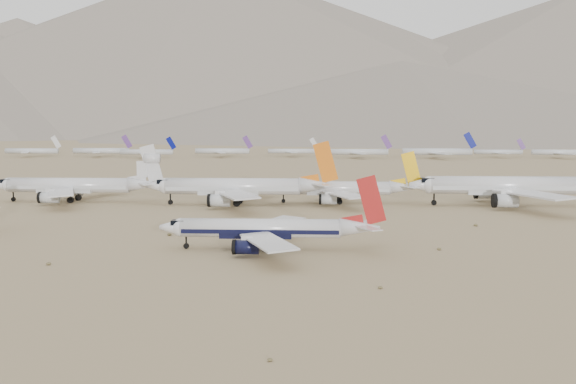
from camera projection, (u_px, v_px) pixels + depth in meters
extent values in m
plane|color=#8D7852|center=(310.00, 250.00, 121.05)|extent=(7000.00, 7000.00, 0.00)
cylinder|color=silver|center=(260.00, 228.00, 121.62)|extent=(30.37, 3.59, 3.59)
cube|color=black|center=(260.00, 230.00, 121.67)|extent=(29.77, 3.64, 0.81)
sphere|color=silver|center=(181.00, 227.00, 122.43)|extent=(3.59, 3.59, 3.59)
cube|color=black|center=(178.00, 222.00, 122.35)|extent=(2.51, 2.33, 0.90)
cone|color=silver|center=(360.00, 227.00, 120.60)|extent=(7.59, 3.59, 3.59)
cube|color=silver|center=(268.00, 242.00, 110.99)|extent=(11.73, 18.49, 0.56)
cube|color=silver|center=(369.00, 228.00, 117.01)|extent=(4.82, 6.30, 0.22)
cylinder|color=black|center=(247.00, 247.00, 114.54)|extent=(4.22, 2.59, 2.59)
cube|color=silver|center=(277.00, 223.00, 132.15)|extent=(11.73, 18.49, 0.56)
cube|color=silver|center=(366.00, 222.00, 123.94)|extent=(4.82, 6.30, 0.22)
cylinder|color=black|center=(256.00, 233.00, 129.36)|extent=(4.22, 2.59, 2.59)
cube|color=#AA1B19|center=(371.00, 200.00, 119.93)|extent=(5.76, 0.29, 9.49)
cylinder|color=black|center=(186.00, 246.00, 122.76)|extent=(1.08, 0.45, 1.08)
cylinder|color=black|center=(266.00, 248.00, 119.42)|extent=(1.51, 0.90, 1.51)
cylinder|color=black|center=(268.00, 243.00, 124.41)|extent=(1.51, 0.90, 1.51)
cylinder|color=silver|center=(505.00, 185.00, 186.50)|extent=(43.18, 5.23, 5.23)
cube|color=silver|center=(505.00, 187.00, 186.57)|extent=(42.32, 5.31, 1.18)
sphere|color=silver|center=(430.00, 185.00, 187.64)|extent=(5.23, 5.23, 5.23)
cube|color=black|center=(427.00, 180.00, 187.53)|extent=(3.66, 3.40, 1.31)
cube|color=silver|center=(533.00, 194.00, 171.32)|extent=(16.68, 26.28, 0.81)
cylinder|color=silver|center=(506.00, 201.00, 176.37)|extent=(6.00, 3.77, 3.77)
cube|color=silver|center=(502.00, 184.00, 201.53)|extent=(16.68, 26.28, 0.81)
cylinder|color=silver|center=(487.00, 192.00, 197.58)|extent=(6.00, 3.77, 3.77)
cylinder|color=black|center=(434.00, 203.00, 188.13)|extent=(1.57, 0.65, 1.57)
cylinder|color=black|center=(514.00, 204.00, 183.29)|extent=(2.20, 1.31, 2.20)
cylinder|color=black|center=(507.00, 200.00, 190.57)|extent=(2.20, 1.31, 2.20)
cylinder|color=silver|center=(335.00, 188.00, 192.61)|extent=(32.99, 4.01, 4.01)
cube|color=silver|center=(335.00, 190.00, 192.66)|extent=(32.33, 4.07, 0.90)
sphere|color=silver|center=(280.00, 188.00, 193.48)|extent=(4.01, 4.01, 4.01)
cube|color=black|center=(278.00, 184.00, 193.39)|extent=(2.81, 2.61, 1.00)
cone|color=silver|center=(403.00, 187.00, 191.50)|extent=(8.25, 4.01, 4.01)
cube|color=silver|center=(345.00, 195.00, 181.00)|extent=(12.74, 20.08, 0.62)
cube|color=silver|center=(410.00, 187.00, 187.58)|extent=(5.24, 6.85, 0.24)
cylinder|color=silver|center=(329.00, 199.00, 184.87)|extent=(4.58, 2.89, 2.89)
cube|color=silver|center=(342.00, 187.00, 204.09)|extent=(12.74, 20.08, 0.62)
cube|color=silver|center=(407.00, 184.00, 195.14)|extent=(5.24, 6.85, 0.24)
cylinder|color=silver|center=(328.00, 193.00, 201.07)|extent=(4.58, 2.89, 2.89)
cube|color=gold|center=(411.00, 168.00, 190.77)|extent=(6.25, 0.32, 10.30)
cylinder|color=black|center=(283.00, 201.00, 193.85)|extent=(1.20, 0.50, 1.20)
cylinder|color=black|center=(339.00, 202.00, 190.15)|extent=(1.68, 1.00, 1.68)
cylinder|color=black|center=(339.00, 199.00, 195.72)|extent=(1.68, 1.00, 1.68)
cylinder|color=silver|center=(233.00, 186.00, 188.07)|extent=(39.58, 4.84, 4.84)
cube|color=silver|center=(233.00, 188.00, 188.13)|extent=(38.79, 4.91, 1.09)
sphere|color=silver|center=(166.00, 186.00, 189.12)|extent=(4.84, 4.84, 4.84)
cube|color=black|center=(164.00, 181.00, 189.01)|extent=(3.39, 3.14, 1.21)
cone|color=silver|center=(316.00, 185.00, 186.74)|extent=(9.90, 4.84, 4.84)
cube|color=silver|center=(237.00, 194.00, 174.13)|extent=(15.29, 24.09, 0.75)
cube|color=silver|center=(323.00, 185.00, 182.03)|extent=(6.28, 8.21, 0.29)
cylinder|color=silver|center=(220.00, 200.00, 178.77)|extent=(5.50, 3.48, 3.48)
cube|color=silver|center=(248.00, 185.00, 201.86)|extent=(15.29, 24.09, 0.75)
cube|color=silver|center=(323.00, 182.00, 191.11)|extent=(6.28, 8.21, 0.29)
cylinder|color=silver|center=(230.00, 193.00, 198.25)|extent=(5.50, 3.48, 3.48)
cube|color=orange|center=(326.00, 162.00, 185.86)|extent=(7.50, 0.39, 12.36)
cylinder|color=black|center=(170.00, 202.00, 189.57)|extent=(1.45, 0.60, 1.45)
cylinder|color=black|center=(237.00, 203.00, 185.10)|extent=(2.03, 1.21, 2.03)
cylinder|color=black|center=(240.00, 200.00, 191.83)|extent=(2.03, 1.21, 2.03)
cylinder|color=silver|center=(69.00, 185.00, 195.95)|extent=(37.44, 4.48, 4.48)
cube|color=silver|center=(69.00, 187.00, 196.01)|extent=(36.69, 4.55, 1.01)
sphere|color=silver|center=(9.00, 185.00, 196.94)|extent=(4.48, 4.48, 4.48)
cube|color=black|center=(7.00, 181.00, 196.85)|extent=(3.14, 2.91, 1.12)
cone|color=silver|center=(143.00, 184.00, 194.69)|extent=(9.36, 4.48, 4.48)
cube|color=silver|center=(61.00, 192.00, 182.81)|extent=(14.46, 22.79, 0.70)
cube|color=silver|center=(145.00, 184.00, 190.25)|extent=(5.94, 7.77, 0.27)
cylinder|color=silver|center=(50.00, 198.00, 187.19)|extent=(5.20, 3.23, 3.23)
cube|color=silver|center=(94.00, 184.00, 208.95)|extent=(14.46, 22.79, 0.70)
cube|color=silver|center=(153.00, 181.00, 198.82)|extent=(5.94, 7.77, 0.27)
cylinder|color=silver|center=(74.00, 191.00, 205.52)|extent=(5.20, 3.23, 3.23)
cube|color=silver|center=(151.00, 163.00, 193.87)|extent=(7.10, 0.36, 11.69)
cylinder|color=silver|center=(152.00, 158.00, 193.70)|extent=(4.68, 2.91, 2.91)
cylinder|color=black|center=(13.00, 199.00, 197.36)|extent=(1.34, 0.56, 1.34)
cylinder|color=black|center=(70.00, 200.00, 193.20)|extent=(1.88, 1.12, 1.88)
cylinder|color=black|center=(78.00, 198.00, 199.43)|extent=(1.88, 1.12, 1.88)
cylinder|color=silver|center=(32.00, 151.00, 461.57)|extent=(38.45, 3.80, 3.80)
cube|color=silver|center=(56.00, 142.00, 459.93)|extent=(7.66, 0.38, 9.64)
cube|color=silver|center=(25.00, 152.00, 451.75)|extent=(10.13, 17.70, 0.38)
cube|color=silver|center=(38.00, 151.00, 471.51)|extent=(10.13, 17.70, 0.38)
cylinder|color=silver|center=(101.00, 151.00, 461.18)|extent=(40.36, 3.99, 3.99)
cube|color=#5D3684|center=(127.00, 141.00, 459.45)|extent=(8.04, 0.40, 10.12)
cube|color=silver|center=(96.00, 152.00, 450.87)|extent=(10.63, 18.58, 0.40)
cube|color=silver|center=(106.00, 151.00, 471.61)|extent=(10.63, 18.58, 0.40)
cylinder|color=silver|center=(147.00, 152.00, 446.39)|extent=(37.08, 3.66, 3.66)
cube|color=#060D75|center=(171.00, 143.00, 444.81)|extent=(7.38, 0.37, 9.30)
cube|color=silver|center=(143.00, 153.00, 436.92)|extent=(9.77, 17.07, 0.37)
cube|color=silver|center=(150.00, 152.00, 455.97)|extent=(9.77, 17.07, 0.37)
cylinder|color=silver|center=(222.00, 151.00, 458.76)|extent=(38.73, 3.83, 3.83)
cube|color=#5D3684|center=(248.00, 142.00, 457.11)|extent=(7.71, 0.38, 9.71)
cube|color=silver|center=(220.00, 152.00, 448.87)|extent=(10.20, 17.83, 0.38)
cube|color=silver|center=(224.00, 151.00, 468.78)|extent=(10.20, 17.83, 0.38)
cylinder|color=silver|center=(292.00, 151.00, 462.92)|extent=(34.23, 3.38, 3.38)
cube|color=silver|center=(314.00, 143.00, 461.46)|extent=(6.82, 0.34, 8.59)
cube|color=silver|center=(291.00, 152.00, 454.18)|extent=(9.02, 15.76, 0.34)
cube|color=silver|center=(292.00, 151.00, 471.77)|extent=(9.02, 15.76, 0.34)
cylinder|color=silver|center=(358.00, 152.00, 443.34)|extent=(41.52, 4.10, 4.10)
cube|color=#5D3684|center=(386.00, 142.00, 441.57)|extent=(8.27, 0.41, 10.41)
cube|color=silver|center=(359.00, 153.00, 432.74)|extent=(10.94, 19.11, 0.41)
cube|color=silver|center=(357.00, 152.00, 454.08)|extent=(10.94, 19.11, 0.41)
cylinder|color=silver|center=(437.00, 152.00, 438.75)|extent=(46.90, 4.63, 4.63)
cube|color=#060D75|center=(470.00, 140.00, 436.75)|extent=(9.34, 0.46, 11.76)
cube|color=silver|center=(440.00, 154.00, 426.77)|extent=(12.35, 21.59, 0.46)
cube|color=silver|center=(434.00, 152.00, 450.88)|extent=(12.35, 21.59, 0.46)
cylinder|color=silver|center=(498.00, 152.00, 450.20)|extent=(33.35, 3.30, 3.30)
cube|color=#5D3684|center=(521.00, 144.00, 448.78)|extent=(6.64, 0.33, 8.36)
cube|color=silver|center=(502.00, 153.00, 441.69)|extent=(8.79, 15.35, 0.33)
cube|color=silver|center=(495.00, 152.00, 458.83)|extent=(8.79, 15.35, 0.33)
cylinder|color=silver|center=(561.00, 152.00, 439.94)|extent=(38.54, 3.81, 3.81)
cube|color=silver|center=(566.00, 154.00, 430.09)|extent=(10.15, 17.74, 0.38)
cube|color=silver|center=(555.00, 152.00, 449.90)|extent=(10.15, 17.74, 0.38)
cone|color=slate|center=(20.00, 76.00, 1696.41)|extent=(1800.00, 1800.00, 300.00)
cone|color=slate|center=(215.00, 48.00, 1790.02)|extent=(2444.00, 2444.00, 470.00)
cone|color=slate|center=(403.00, 84.00, 1567.27)|extent=(1824.00, 1824.00, 240.00)
cone|color=slate|center=(402.00, 99.00, 1197.91)|extent=(1260.00, 1260.00, 140.00)
ellipsoid|color=brown|center=(49.00, 264.00, 108.56)|extent=(0.84, 0.84, 0.46)
ellipsoid|color=brown|center=(169.00, 234.00, 136.92)|extent=(0.98, 0.98, 0.54)
ellipsoid|color=brown|center=(270.00, 360.00, 64.59)|extent=(0.56, 0.56, 0.31)
ellipsoid|color=brown|center=(380.00, 287.00, 92.95)|extent=(0.70, 0.70, 0.39)
ellipsoid|color=brown|center=(439.00, 249.00, 121.32)|extent=(0.84, 0.84, 0.46)
ellipsoid|color=brown|center=(476.00, 225.00, 149.68)|extent=(0.98, 0.98, 0.54)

